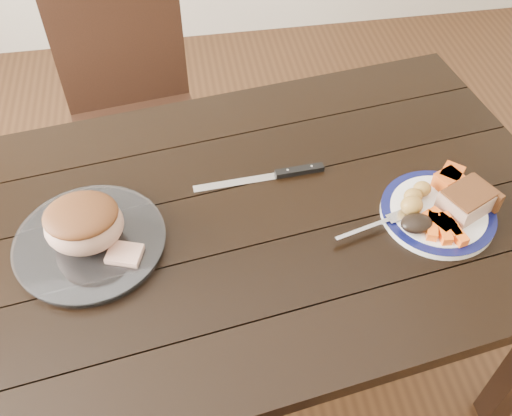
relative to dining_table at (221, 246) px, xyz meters
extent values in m
plane|color=#472B16|center=(0.00, 0.00, -0.66)|extent=(4.00, 4.00, 0.00)
cube|color=black|center=(0.00, 0.00, 0.07)|extent=(1.71, 1.11, 0.04)
cube|color=black|center=(0.66, 0.47, -0.30)|extent=(0.07, 0.07, 0.71)
cube|color=black|center=(-0.20, 0.65, -0.21)|extent=(0.48, 0.48, 0.04)
cube|color=black|center=(-0.23, 0.85, 0.04)|extent=(0.42, 0.10, 0.46)
cube|color=black|center=(-0.05, 0.85, -0.44)|extent=(0.04, 0.04, 0.43)
cube|color=black|center=(0.00, 0.50, -0.44)|extent=(0.04, 0.04, 0.43)
cube|color=black|center=(-0.40, 0.80, -0.44)|extent=(0.04, 0.04, 0.43)
cube|color=black|center=(-0.35, 0.45, -0.44)|extent=(0.04, 0.04, 0.43)
cylinder|color=white|center=(0.49, -0.07, 0.10)|extent=(0.26, 0.26, 0.02)
torus|color=#0C1040|center=(0.49, -0.07, 0.11)|extent=(0.26, 0.26, 0.02)
cylinder|color=white|center=(-0.28, -0.03, 0.10)|extent=(0.32, 0.32, 0.02)
cube|color=tan|center=(0.55, -0.07, 0.14)|extent=(0.13, 0.12, 0.05)
ellipsoid|color=gold|center=(0.42, -0.06, 0.13)|extent=(0.05, 0.04, 0.04)
ellipsoid|color=gold|center=(0.44, -0.03, 0.13)|extent=(0.04, 0.04, 0.04)
ellipsoid|color=gold|center=(0.46, -0.01, 0.13)|extent=(0.04, 0.04, 0.04)
cube|color=#FF6215|center=(0.47, -0.13, 0.12)|extent=(0.03, 0.07, 0.02)
cube|color=#FF6215|center=(0.45, -0.12, 0.12)|extent=(0.05, 0.07, 0.02)
cube|color=#FF6215|center=(0.46, -0.11, 0.12)|extent=(0.05, 0.07, 0.02)
cube|color=#FF6215|center=(0.49, -0.12, 0.12)|extent=(0.03, 0.07, 0.02)
cube|color=#FF6215|center=(0.48, -0.10, 0.12)|extent=(0.05, 0.07, 0.02)
cube|color=#FF6215|center=(0.49, -0.14, 0.12)|extent=(0.04, 0.07, 0.02)
cube|color=orange|center=(0.54, 0.01, 0.13)|extent=(0.07, 0.07, 0.04)
cube|color=orange|center=(0.53, 0.00, 0.13)|extent=(0.07, 0.06, 0.04)
ellipsoid|color=black|center=(0.42, -0.11, 0.13)|extent=(0.07, 0.05, 0.03)
cube|color=silver|center=(0.31, -0.09, 0.11)|extent=(0.14, 0.05, 0.00)
cube|color=silver|center=(0.39, -0.07, 0.11)|extent=(0.05, 0.04, 0.00)
ellipsoid|color=tan|center=(-0.28, -0.03, 0.16)|extent=(0.16, 0.14, 0.11)
cube|color=tan|center=(-0.21, -0.08, 0.12)|extent=(0.08, 0.07, 0.02)
cube|color=silver|center=(0.05, 0.11, 0.09)|extent=(0.20, 0.03, 0.00)
cube|color=black|center=(0.21, 0.12, 0.10)|extent=(0.12, 0.03, 0.01)
camera|label=1|loc=(-0.05, -0.83, 1.07)|focal=40.00mm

